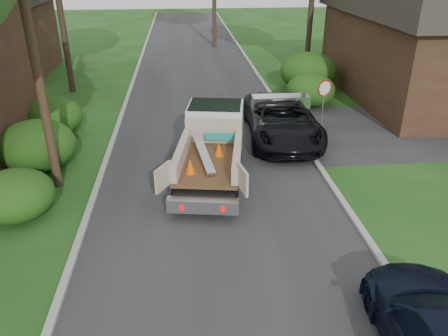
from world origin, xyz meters
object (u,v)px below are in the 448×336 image
object	(u,v)px
utility_pole	(31,35)
house_right	(439,40)
stop_sign	(324,95)
flatbed_truck	(213,139)
black_pickup	(282,119)

from	to	relation	value
utility_pole	house_right	bearing A→B (deg)	26.01
stop_sign	flatbed_truck	bearing A→B (deg)	-148.29
house_right	black_pickup	xyz separation A→B (m)	(-9.71, -5.40, -2.28)
utility_pole	stop_sign	bearing A→B (deg)	20.62
stop_sign	flatbed_truck	distance (m)	6.06
flatbed_truck	black_pickup	xyz separation A→B (m)	(3.22, 2.78, -0.32)
flatbed_truck	house_right	bearing A→B (deg)	41.63
stop_sign	utility_pole	size ratio (longest dim) A/B	0.25
stop_sign	flatbed_truck	size ratio (longest dim) A/B	0.40
house_right	black_pickup	bearing A→B (deg)	-150.95
house_right	flatbed_truck	xyz separation A→B (m)	(-12.93, -8.17, -1.96)
stop_sign	house_right	size ratio (longest dim) A/B	0.19
utility_pole	flatbed_truck	world-z (taller)	utility_pole
stop_sign	flatbed_truck	world-z (taller)	stop_sign
stop_sign	black_pickup	world-z (taller)	stop_sign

